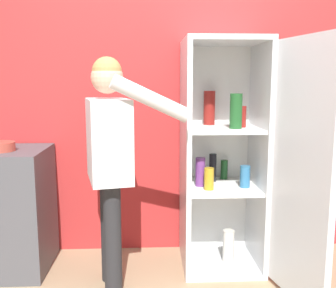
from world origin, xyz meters
TOP-DOWN VIEW (x-y plane):
  - wall_back at (0.00, 0.98)m, footprint 7.00×0.06m
  - refrigerator at (0.42, 0.56)m, footprint 0.76×1.15m
  - person at (-0.46, 0.34)m, footprint 0.70×0.59m
  - bowl at (-1.25, 0.58)m, footprint 0.21×0.21m

SIDE VIEW (x-z plane):
  - refrigerator at x=0.42m, z-range 0.00..1.69m
  - bowl at x=-1.25m, z-range 0.91..0.97m
  - person at x=-0.46m, z-range 0.19..1.74m
  - wall_back at x=0.00m, z-range 0.00..2.55m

